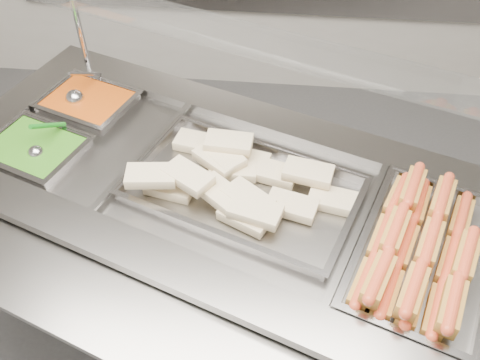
# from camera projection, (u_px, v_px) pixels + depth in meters

# --- Properties ---
(steam_counter) EXTENTS (2.28, 1.60, 1.00)m
(steam_counter) POSITION_uv_depth(u_px,v_px,m) (228.00, 265.00, 2.21)
(steam_counter) COLOR slate
(steam_counter) RESTS_ON ground
(tray_rail) EXTENTS (1.97, 1.06, 0.06)m
(tray_rail) POSITION_uv_depth(u_px,v_px,m) (135.00, 319.00, 1.53)
(tray_rail) COLOR gray
(tray_rail) RESTS_ON steam_counter
(sneeze_guard) EXTENTS (1.83, 0.95, 0.49)m
(sneeze_guard) POSITION_uv_depth(u_px,v_px,m) (258.00, 43.00, 1.72)
(sneeze_guard) COLOR silver
(sneeze_guard) RESTS_ON steam_counter
(pan_hotdogs) EXTENTS (0.57, 0.71, 0.11)m
(pan_hotdogs) POSITION_uv_depth(u_px,v_px,m) (423.00, 260.00, 1.67)
(pan_hotdogs) COLOR gray
(pan_hotdogs) RESTS_ON steam_counter
(pan_wraps) EXTENTS (0.86, 0.68, 0.08)m
(pan_wraps) POSITION_uv_depth(u_px,v_px,m) (243.00, 192.00, 1.85)
(pan_wraps) COLOR gray
(pan_wraps) RESTS_ON steam_counter
(pan_beans) EXTENTS (0.41, 0.37, 0.11)m
(pan_beans) POSITION_uv_depth(u_px,v_px,m) (90.00, 108.00, 2.21)
(pan_beans) COLOR gray
(pan_beans) RESTS_ON steam_counter
(pan_peas) EXTENTS (0.41, 0.37, 0.11)m
(pan_peas) POSITION_uv_depth(u_px,v_px,m) (37.00, 156.00, 2.00)
(pan_peas) COLOR gray
(pan_peas) RESTS_ON steam_counter
(hotdogs_in_buns) EXTENTS (0.45, 0.63, 0.13)m
(hotdogs_in_buns) POSITION_uv_depth(u_px,v_px,m) (418.00, 248.00, 1.63)
(hotdogs_in_buns) COLOR #A96B23
(hotdogs_in_buns) RESTS_ON pan_hotdogs
(tortilla_wraps) EXTENTS (0.79, 0.49, 0.11)m
(tortilla_wraps) POSITION_uv_depth(u_px,v_px,m) (237.00, 178.00, 1.83)
(tortilla_wraps) COLOR beige
(tortilla_wraps) RESTS_ON pan_wraps
(ladle) EXTENTS (0.11, 0.21, 0.16)m
(ladle) POSITION_uv_depth(u_px,v_px,m) (76.00, 97.00, 2.17)
(ladle) COLOR #B5B5BA
(ladle) RESTS_ON pan_beans
(serving_spoon) EXTENTS (0.10, 0.19, 0.15)m
(serving_spoon) POSITION_uv_depth(u_px,v_px,m) (39.00, 148.00, 1.95)
(serving_spoon) COLOR #B5B5BA
(serving_spoon) RESTS_ON pan_peas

